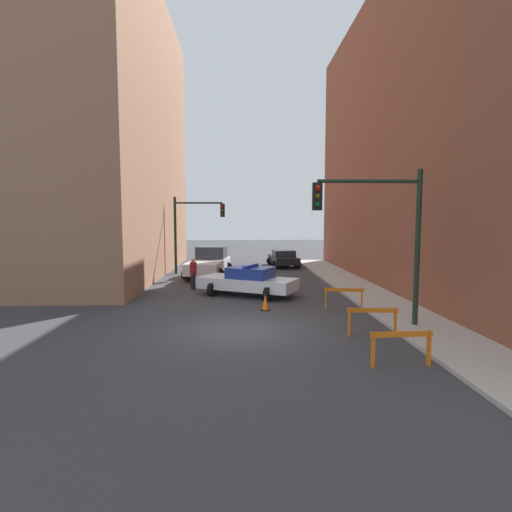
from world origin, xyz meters
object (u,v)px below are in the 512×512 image
object	(u,v)px
white_truck	(209,263)
traffic_light_near	(384,224)
police_car	(248,281)
pedestrian_crossing	(193,273)
barrier_mid	(372,317)
traffic_light_far	(191,224)
parked_car_near	(283,258)
barrier_front	(401,343)
barrier_back	(344,295)
traffic_cone	(265,302)

from	to	relation	value
white_truck	traffic_light_near	bearing A→B (deg)	-54.88
traffic_light_near	police_car	bearing A→B (deg)	126.10
pedestrian_crossing	barrier_mid	xyz separation A→B (m)	(6.62, -8.87, -0.24)
traffic_light_far	parked_car_near	xyz separation A→B (m)	(6.67, 3.87, -2.72)
pedestrian_crossing	police_car	bearing A→B (deg)	-116.34
pedestrian_crossing	traffic_light_far	bearing A→B (deg)	15.34
traffic_light_far	police_car	xyz separation A→B (m)	(3.65, -8.10, -2.67)
parked_car_near	barrier_front	distance (m)	21.52
police_car	parked_car_near	bearing A→B (deg)	13.16
parked_car_near	pedestrian_crossing	bearing A→B (deg)	-124.55
traffic_light_far	barrier_back	bearing A→B (deg)	-56.62
traffic_light_far	barrier_back	xyz separation A→B (m)	(7.48, -11.34, -2.78)
traffic_light_near	barrier_front	world-z (taller)	traffic_light_near
barrier_back	traffic_cone	xyz separation A→B (m)	(-3.18, 0.10, -0.30)
pedestrian_crossing	barrier_back	xyz separation A→B (m)	(6.68, -5.19, -0.24)
barrier_mid	barrier_back	distance (m)	3.67
barrier_mid	parked_car_near	bearing A→B (deg)	92.27
parked_car_near	barrier_front	world-z (taller)	parked_car_near
traffic_light_far	police_car	size ratio (longest dim) A/B	1.03
traffic_light_far	white_truck	distance (m)	3.15
barrier_mid	pedestrian_crossing	bearing A→B (deg)	126.76
white_truck	traffic_cone	xyz separation A→B (m)	(3.01, -9.81, -0.59)
white_truck	barrier_mid	distance (m)	14.91
traffic_light_far	parked_car_near	bearing A→B (deg)	30.08
white_truck	barrier_front	xyz separation A→B (m)	(5.98, -16.21, -0.29)
traffic_light_near	barrier_front	bearing A→B (deg)	-102.15
traffic_light_far	barrier_front	xyz separation A→B (m)	(7.27, -17.65, -2.78)
traffic_light_far	barrier_mid	size ratio (longest dim) A/B	3.25
parked_car_near	traffic_cone	distance (m)	15.30
traffic_light_near	parked_car_near	world-z (taller)	traffic_light_near
parked_car_near	barrier_mid	distance (m)	18.90
traffic_light_near	traffic_cone	xyz separation A→B (m)	(-3.74, 2.86, -3.21)
traffic_light_near	white_truck	xyz separation A→B (m)	(-6.75, 12.67, -2.62)
traffic_light_far	traffic_cone	bearing A→B (deg)	-69.11
traffic_light_near	pedestrian_crossing	bearing A→B (deg)	132.30
traffic_light_far	barrier_back	world-z (taller)	traffic_light_far
white_truck	parked_car_near	size ratio (longest dim) A/B	1.27
police_car	barrier_back	xyz separation A→B (m)	(3.82, -3.24, -0.11)
police_car	pedestrian_crossing	size ratio (longest dim) A/B	3.03
white_truck	barrier_back	xyz separation A→B (m)	(6.19, -9.91, -0.29)
parked_car_near	barrier_back	size ratio (longest dim) A/B	2.78
barrier_front	barrier_back	size ratio (longest dim) A/B	1.01
parked_car_near	pedestrian_crossing	size ratio (longest dim) A/B	2.66
traffic_light_far	barrier_mid	world-z (taller)	traffic_light_far
traffic_light_near	traffic_cone	bearing A→B (deg)	142.62
traffic_light_far	parked_car_near	size ratio (longest dim) A/B	1.18
traffic_light_near	white_truck	world-z (taller)	traffic_light_near
parked_car_near	traffic_light_near	bearing A→B (deg)	-89.84
traffic_cone	white_truck	bearing A→B (deg)	107.04
pedestrian_crossing	traffic_light_near	bearing A→B (deg)	-129.76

